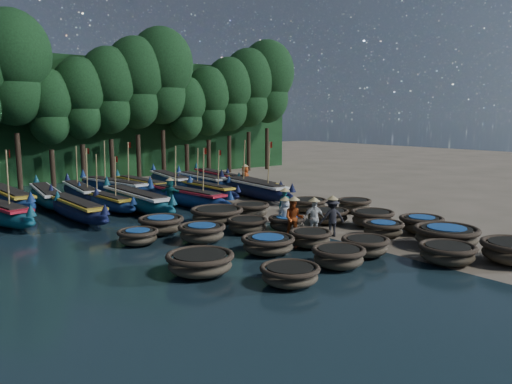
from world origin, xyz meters
TOP-DOWN VIEW (x-y plane):
  - ground at (0.00, 0.00)m, footprint 120.00×120.00m
  - foliage_wall at (0.00, 23.50)m, footprint 40.00×3.00m
  - coracle_3 at (0.48, -8.94)m, footprint 2.30×2.30m
  - coracle_5 at (-5.47, -7.10)m, footprint 2.24×2.24m
  - coracle_6 at (-2.93, -6.83)m, footprint 2.14×2.14m
  - coracle_7 at (-1.04, -6.46)m, footprint 1.82×1.82m
  - coracle_8 at (2.54, -7.66)m, footprint 2.86×2.86m
  - coracle_9 at (3.86, -5.67)m, footprint 2.23×2.23m
  - coracle_10 at (-7.10, -4.46)m, footprint 2.62×2.62m
  - coracle_11 at (-3.71, -3.93)m, footprint 2.58×2.58m
  - coracle_12 at (-1.73, -4.24)m, footprint 1.88×1.88m
  - coracle_13 at (1.86, -5.07)m, footprint 2.17×2.17m
  - coracle_14 at (3.23, -3.42)m, footprint 2.45×2.45m
  - coracle_15 at (-4.73, -0.85)m, footprint 2.17×2.17m
  - coracle_16 at (-2.23, -0.70)m, footprint 1.86×1.86m
  - coracle_17 at (-0.56, -1.53)m, footprint 1.79×1.79m
  - coracle_18 at (2.19, -1.48)m, footprint 2.12×2.12m
  - coracle_19 at (5.42, -0.44)m, footprint 2.13×2.13m
  - coracle_20 at (-7.00, 0.46)m, footprint 1.96×1.96m
  - coracle_21 at (-5.37, 1.53)m, footprint 2.29×2.29m
  - coracle_22 at (-2.30, 1.62)m, footprint 3.05×3.05m
  - coracle_23 at (0.04, 1.93)m, footprint 2.15×2.15m
  - coracle_24 at (3.51, 1.19)m, footprint 2.33×2.33m
  - long_boat_2 at (-7.20, 7.34)m, footprint 1.50×8.18m
  - long_boat_3 at (-4.99, 9.04)m, footprint 1.66×7.25m
  - long_boat_4 at (-3.72, 7.60)m, footprint 1.62×8.92m
  - long_boat_5 at (-0.81, 7.00)m, footprint 2.22×8.18m
  - long_boat_6 at (1.85, 9.03)m, footprint 1.33×7.41m
  - long_boat_7 at (4.16, 6.94)m, footprint 2.24×8.65m
  - long_boat_8 at (5.29, 8.56)m, footprint 2.69×7.94m
  - long_boat_10 at (-9.15, 12.86)m, footprint 1.89×8.92m
  - long_boat_11 at (-7.15, 12.57)m, footprint 2.46×8.17m
  - long_boat_12 at (-4.98, 12.86)m, footprint 2.21×7.86m
  - long_boat_13 at (-2.48, 13.52)m, footprint 2.86×8.37m
  - long_boat_14 at (-0.56, 13.43)m, footprint 1.68×7.77m
  - long_boat_15 at (2.13, 14.27)m, footprint 2.88×8.40m
  - long_boat_16 at (3.96, 12.82)m, footprint 1.84×7.93m
  - long_boat_17 at (6.00, 13.97)m, footprint 2.51×7.94m
  - fisherman_0 at (-0.59, -1.43)m, footprint 0.76×0.88m
  - fisherman_1 at (0.54, -0.16)m, footprint 0.69×0.73m
  - fisherman_2 at (-1.19, -2.67)m, footprint 1.06×1.07m
  - fisherman_3 at (0.35, -3.48)m, footprint 1.29×1.11m
  - fisherman_4 at (-0.46, -3.16)m, footprint 1.07×0.76m
  - fisherman_5 at (-1.62, 7.46)m, footprint 1.11×1.56m
  - fisherman_6 at (5.79, 9.93)m, footprint 0.93×1.03m
  - tree_4 at (-6.80, 20.00)m, footprint 5.34×5.34m
  - tree_5 at (-4.50, 20.00)m, footprint 3.68×3.68m
  - tree_6 at (-2.20, 20.00)m, footprint 4.09×4.09m
  - tree_7 at (0.10, 20.00)m, footprint 4.51×4.51m
  - tree_8 at (2.40, 20.00)m, footprint 4.92×4.92m
  - tree_9 at (4.70, 20.00)m, footprint 5.34×5.34m
  - tree_10 at (7.00, 20.00)m, footprint 3.68×3.68m
  - tree_11 at (9.30, 20.00)m, footprint 4.09×4.09m
  - tree_12 at (11.60, 20.00)m, footprint 4.51×4.51m
  - tree_13 at (13.90, 20.00)m, footprint 4.92×4.92m
  - tree_14 at (16.20, 20.00)m, footprint 5.34×5.34m

SIDE VIEW (x-z plane):
  - ground at x=0.00m, z-range 0.00..0.00m
  - coracle_5 at x=-5.47m, z-range 0.04..0.68m
  - coracle_20 at x=-7.00m, z-range 0.05..0.69m
  - coracle_18 at x=2.19m, z-range 0.05..0.74m
  - coracle_17 at x=-0.56m, z-range 0.05..0.74m
  - coracle_11 at x=-3.71m, z-range 0.05..0.75m
  - coracle_12 at x=-1.73m, z-range 0.05..0.75m
  - coracle_16 at x=-2.23m, z-range 0.05..0.75m
  - coracle_13 at x=1.86m, z-range 0.06..0.76m
  - coracle_3 at x=0.48m, z-range 0.05..0.77m
  - coracle_7 at x=-1.04m, z-range 0.05..0.78m
  - coracle_24 at x=3.51m, z-range 0.05..0.79m
  - coracle_19 at x=5.42m, z-range 0.05..0.79m
  - coracle_6 at x=-2.93m, z-range 0.05..0.80m
  - coracle_10 at x=-7.10m, z-range 0.05..0.80m
  - coracle_23 at x=0.04m, z-range 0.06..0.82m
  - coracle_15 at x=-4.73m, z-range 0.06..0.82m
  - coracle_9 at x=3.86m, z-range 0.06..0.85m
  - coracle_14 at x=3.23m, z-range 0.06..0.85m
  - coracle_21 at x=-5.37m, z-range 0.06..0.86m
  - coracle_22 at x=-2.30m, z-range 0.06..0.90m
  - coracle_8 at x=2.54m, z-range 0.06..0.91m
  - long_boat_3 at x=-4.99m, z-range -1.05..2.03m
  - long_boat_6 at x=1.85m, z-range -1.07..2.07m
  - long_boat_14 at x=-0.56m, z-range -0.16..1.21m
  - long_boat_16 at x=3.96m, z-range -0.17..1.23m
  - long_boat_12 at x=-4.98m, z-range -1.15..2.21m
  - long_boat_17 at x=6.00m, z-range -0.17..1.24m
  - long_boat_8 at x=5.29m, z-range -0.17..1.25m
  - long_boat_2 at x=-7.20m, z-range -0.17..1.27m
  - long_boat_11 at x=-7.15m, z-range -0.17..1.28m
  - long_boat_5 at x=-0.81m, z-range -1.19..2.30m
  - long_boat_15 at x=2.13m, z-range -0.18..1.32m
  - long_boat_13 at x=-2.48m, z-range -1.23..2.37m
  - long_boat_7 at x=4.16m, z-range -1.26..2.43m
  - long_boat_4 at x=-3.72m, z-range -0.19..1.38m
  - long_boat_10 at x=-9.15m, z-range -0.19..1.38m
  - fisherman_0 at x=-0.59m, z-range -0.03..1.68m
  - fisherman_5 at x=-1.62m, z-range -0.06..1.76m
  - fisherman_3 at x=0.35m, z-range -0.06..1.86m
  - fisherman_4 at x=-0.46m, z-range -0.04..1.85m
  - fisherman_2 at x=-1.19m, z-range -0.05..1.89m
  - fisherman_1 at x=0.54m, z-range 0.00..1.88m
  - fisherman_6 at x=5.79m, z-range -0.05..1.92m
  - foliage_wall at x=0.00m, z-range 0.00..10.00m
  - tree_5 at x=-4.50m, z-range 1.63..10.31m
  - tree_10 at x=7.00m, z-range 1.63..10.31m
  - tree_6 at x=-2.20m, z-range 1.82..11.47m
  - tree_11 at x=9.30m, z-range 1.82..11.47m
  - tree_7 at x=0.10m, z-range 2.01..12.64m
  - tree_12 at x=11.60m, z-range 2.01..12.64m
  - tree_8 at x=2.40m, z-range 2.19..13.80m
  - tree_13 at x=13.90m, z-range 2.19..13.80m
  - tree_4 at x=-6.80m, z-range 2.38..14.96m
  - tree_9 at x=4.70m, z-range 2.38..14.96m
  - tree_14 at x=16.20m, z-range 2.38..14.96m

